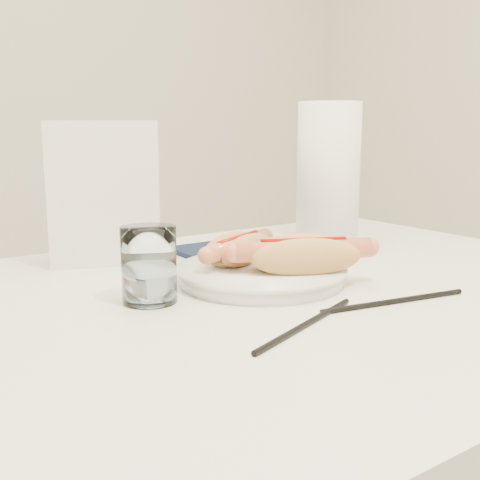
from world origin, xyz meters
TOP-DOWN VIEW (x-y plane):
  - table at (0.00, 0.00)m, footprint 1.20×0.80m
  - plate at (0.05, 0.03)m, footprint 0.28×0.28m
  - hotdog_left at (0.04, 0.08)m, footprint 0.16×0.11m
  - hotdog_right at (0.09, -0.02)m, footprint 0.18×0.13m
  - water_glass at (-0.12, 0.04)m, footprint 0.07×0.07m
  - chopstick_near at (-0.02, -0.15)m, footprint 0.20×0.08m
  - chopstick_far at (0.13, -0.15)m, footprint 0.21×0.05m
  - napkin_box at (-0.08, 0.28)m, footprint 0.19×0.15m
  - navy_napkin at (0.12, 0.22)m, footprint 0.16×0.16m
  - paper_towel_roll at (0.33, 0.19)m, footprint 0.13×0.13m

SIDE VIEW (x-z plane):
  - table at x=0.00m, z-range 0.32..1.07m
  - chopstick_near at x=-0.02m, z-range 0.75..0.76m
  - chopstick_far at x=0.13m, z-range 0.75..0.76m
  - navy_napkin at x=0.12m, z-range 0.75..0.76m
  - plate at x=0.05m, z-range 0.75..0.77m
  - hotdog_left at x=0.04m, z-range 0.77..0.81m
  - hotdog_right at x=0.09m, z-range 0.77..0.82m
  - water_glass at x=-0.12m, z-range 0.75..0.85m
  - napkin_box at x=-0.08m, z-range 0.75..0.98m
  - paper_towel_roll at x=0.33m, z-range 0.75..1.01m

